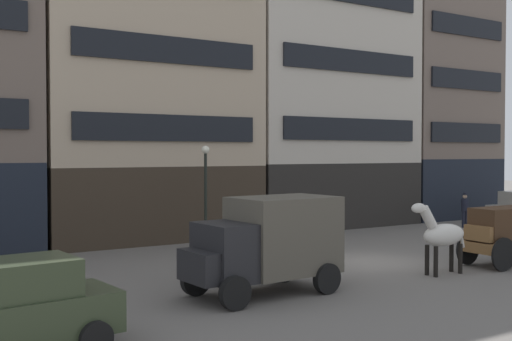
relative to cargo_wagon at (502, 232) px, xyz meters
name	(u,v)px	position (x,y,z in m)	size (l,w,h in m)	color
ground_plane	(372,262)	(-3.31, 2.79, -1.15)	(120.00, 120.00, 0.00)	#605B56
building_center_left	(141,54)	(-7.71, 13.48, 7.21)	(10.05, 6.84, 16.65)	#33281E
building_center_right	(314,62)	(2.13, 13.48, 7.58)	(10.33, 6.84, 17.37)	black
building_far_right	(425,84)	(10.63, 13.48, 6.91)	(7.38, 6.84, 16.02)	black
cargo_wagon	(502,232)	(0.00, 0.00, 0.00)	(2.92, 1.53, 1.98)	brown
draft_horse	(442,234)	(-2.95, 0.00, 0.12)	(2.34, 0.62, 2.30)	beige
delivery_truck_near	(267,242)	(-9.07, 0.63, 0.28)	(4.46, 2.39, 2.62)	black
sedan_dark	(19,308)	(-15.81, -1.25, -0.23)	(3.85, 2.18, 1.83)	#2D3823
pedestrian_officer	(465,208)	(7.62, 7.88, -0.17)	(0.43, 0.43, 1.79)	black
streetlamp_curbside	(206,182)	(-6.93, 8.50, 1.52)	(0.32, 0.32, 4.12)	black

